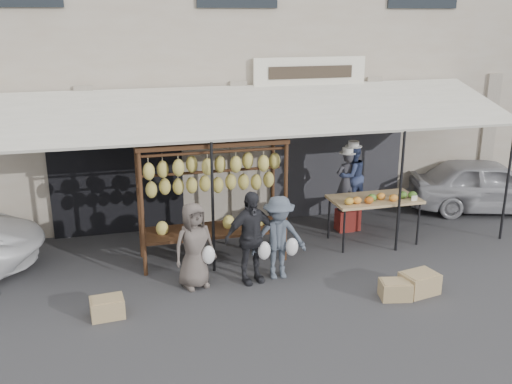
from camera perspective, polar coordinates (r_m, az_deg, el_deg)
The scene contains 16 objects.
ground_plane at distance 9.30m, azimuth 3.33°, elevation -10.10°, with size 90.00×90.00×0.00m, color #2D2D30.
shophouse at distance 14.58m, azimuth -4.63°, elevation 14.80°, with size 24.00×6.15×7.30m.
awning at distance 10.58m, azimuth -0.25°, elevation 8.05°, with size 10.00×2.35×2.92m.
banana_rack at distance 9.98m, azimuth -4.45°, elevation 1.53°, with size 2.60×0.90×2.24m.
produce_table at distance 11.17m, azimuth 11.88°, elevation -0.78°, with size 1.70×0.90×1.04m.
vendor_left at distance 11.65m, azimuth 9.01°, elevation 1.08°, with size 0.45×0.29×1.23m, color #34353D.
vendor_right at distance 11.73m, azimuth 9.57°, elevation 1.60°, with size 0.63×0.49×1.29m, color navy.
customer_left at distance 9.29m, azimuth -6.20°, elevation -5.34°, with size 0.70×0.46×1.43m, color #594F49.
customer_mid at distance 9.37m, azimuth -0.56°, elevation -4.56°, with size 0.92×0.38×1.58m, color #26262B.
customer_right at distance 9.55m, azimuth 2.27°, elevation -4.58°, with size 0.93×0.54×1.44m, color #464F5C.
stool_left at distance 11.91m, azimuth 8.82°, elevation -2.79°, with size 0.32×0.32×0.45m, color maroon.
stool_right at distance 12.00m, azimuth 9.35°, elevation -2.52°, with size 0.36×0.36×0.50m, color maroon.
crate_near_a at distance 9.35m, azimuth 13.76°, elevation -9.47°, with size 0.47×0.36×0.28m, color tan.
crate_near_b at distance 9.61m, azimuth 16.02°, elevation -8.75°, with size 0.56×0.42×0.33m, color tan.
crate_far at distance 8.86m, azimuth -14.65°, elevation -11.12°, with size 0.48×0.37×0.29m, color tan.
sedan at distance 13.88m, azimuth 22.17°, elevation 0.66°, with size 1.42×3.53×1.20m, color #ACACB2.
Camera 1 is at (-2.63, -7.83, 4.29)m, focal length 40.00 mm.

